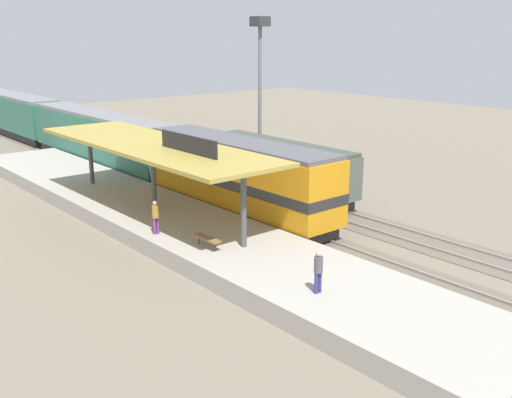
{
  "coord_description": "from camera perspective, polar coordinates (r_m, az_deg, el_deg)",
  "views": [
    {
      "loc": [
        -21.04,
        -28.3,
        10.51
      ],
      "look_at": [
        -1.38,
        -5.08,
        2.0
      ],
      "focal_mm": 41.57,
      "sensor_mm": 36.0,
      "label": 1
    }
  ],
  "objects": [
    {
      "name": "passenger_carriage_rear",
      "position": [
        69.01,
        -22.42,
        7.64
      ],
      "size": [
        2.9,
        20.0,
        4.24
      ],
      "color": "#28282D",
      "rests_on": "track_near"
    },
    {
      "name": "platform",
      "position": [
        34.24,
        -9.66,
        -1.69
      ],
      "size": [
        6.0,
        44.0,
        0.9
      ],
      "primitive_type": "cube",
      "color": "#9E998E",
      "rests_on": "ground"
    },
    {
      "name": "person_walking",
      "position": [
        29.65,
        -9.64,
        -1.57
      ],
      "size": [
        0.34,
        0.34,
        1.71
      ],
      "color": "#663375",
      "rests_on": "platform"
    },
    {
      "name": "freight_car",
      "position": [
        38.95,
        2.11,
        2.96
      ],
      "size": [
        2.8,
        12.0,
        3.54
      ],
      "color": "#28282D",
      "rests_on": "track_far"
    },
    {
      "name": "track_near",
      "position": [
        36.78,
        -3.48,
        -0.95
      ],
      "size": [
        3.2,
        110.0,
        0.16
      ],
      "color": "#5F5649",
      "rests_on": "ground"
    },
    {
      "name": "person_waiting",
      "position": [
        22.8,
        6.02,
        -6.77
      ],
      "size": [
        0.34,
        0.34,
        1.71
      ],
      "color": "navy",
      "rests_on": "platform"
    },
    {
      "name": "light_mast",
      "position": [
        44.33,
        0.39,
        12.9
      ],
      "size": [
        1.1,
        1.1,
        11.7
      ],
      "color": "slate",
      "rests_on": "ground"
    },
    {
      "name": "ground_plane",
      "position": [
        37.97,
        -1.06,
        -0.44
      ],
      "size": [
        120.0,
        120.0,
        0.0
      ],
      "primitive_type": "plane",
      "color": "#706656"
    },
    {
      "name": "platform_bench",
      "position": [
        27.62,
        -4.73,
        -3.81
      ],
      "size": [
        0.44,
        1.7,
        0.5
      ],
      "color": "#333338",
      "rests_on": "platform"
    },
    {
      "name": "passenger_carriage_front",
      "position": [
        49.82,
        -14.78,
        5.65
      ],
      "size": [
        2.9,
        20.0,
        4.24
      ],
      "color": "#28282D",
      "rests_on": "track_near"
    },
    {
      "name": "station_canopy",
      "position": [
        33.19,
        -9.9,
        5.02
      ],
      "size": [
        5.2,
        18.0,
        4.7
      ],
      "color": "#47474C",
      "rests_on": "platform"
    },
    {
      "name": "locomotive",
      "position": [
        34.73,
        -1.68,
        2.14
      ],
      "size": [
        2.93,
        14.43,
        4.44
      ],
      "color": "#28282D",
      "rests_on": "track_near"
    },
    {
      "name": "track_far",
      "position": [
        39.59,
        1.85,
        0.28
      ],
      "size": [
        3.2,
        110.0,
        0.16
      ],
      "color": "#5F5649",
      "rests_on": "ground"
    }
  ]
}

